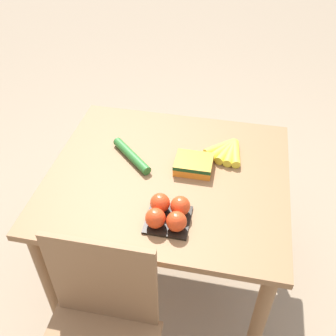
% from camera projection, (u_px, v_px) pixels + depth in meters
% --- Properties ---
extents(ground_plane, '(12.00, 12.00, 0.00)m').
position_uv_depth(ground_plane, '(168.00, 272.00, 2.18)').
color(ground_plane, gray).
extents(dining_table, '(1.03, 0.91, 0.74)m').
position_uv_depth(dining_table, '(168.00, 192.00, 1.77)').
color(dining_table, olive).
rests_on(dining_table, ground_plane).
extents(banana_bunch, '(0.17, 0.18, 0.04)m').
position_uv_depth(banana_bunch, '(227.00, 151.00, 1.78)').
color(banana_bunch, brown).
rests_on(banana_bunch, dining_table).
extents(tomato_pack, '(0.17, 0.17, 0.09)m').
position_uv_depth(tomato_pack, '(168.00, 213.00, 1.47)').
color(tomato_pack, black).
rests_on(tomato_pack, dining_table).
extents(carrot_bag, '(0.16, 0.13, 0.05)m').
position_uv_depth(carrot_bag, '(194.00, 164.00, 1.70)').
color(carrot_bag, orange).
rests_on(carrot_bag, dining_table).
extents(cucumber_near, '(0.22, 0.21, 0.04)m').
position_uv_depth(cucumber_near, '(132.00, 156.00, 1.76)').
color(cucumber_near, '#2D702D').
rests_on(cucumber_near, dining_table).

